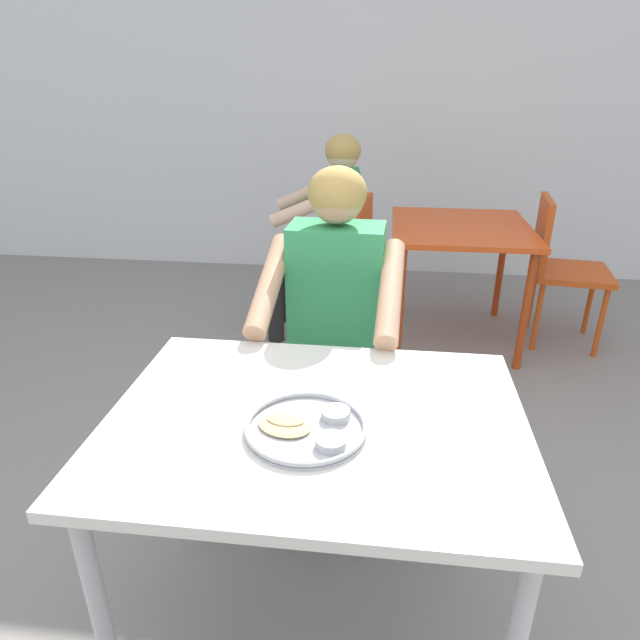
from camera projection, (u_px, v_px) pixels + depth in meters
name	position (u px, v px, depth m)	size (l,w,h in m)	color
ground_plane	(337.00, 634.00, 1.66)	(12.00, 12.00, 0.05)	gray
back_wall	(383.00, 47.00, 4.01)	(12.00, 0.12, 3.40)	white
table_foreground	(316.00, 445.00, 1.39)	(1.04, 0.78, 0.75)	silver
thali_tray	(307.00, 427.00, 1.30)	(0.29, 0.29, 0.03)	#B7BABF
chair_foreground	(339.00, 349.00, 2.27)	(0.45, 0.41, 0.82)	silver
diner_foreground	(333.00, 314.00, 1.97)	(0.50, 0.56, 1.25)	#3E3E3E
table_background_red	(460.00, 240.00, 3.22)	(0.79, 0.87, 0.72)	#E04C19
chair_red_left	(345.00, 257.00, 3.35)	(0.46, 0.46, 0.86)	#D44E19
chair_red_right	(559.00, 261.00, 3.23)	(0.48, 0.47, 0.88)	#CA4C17
patron_background	(327.00, 220.00, 3.26)	(0.58, 0.53, 1.22)	black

